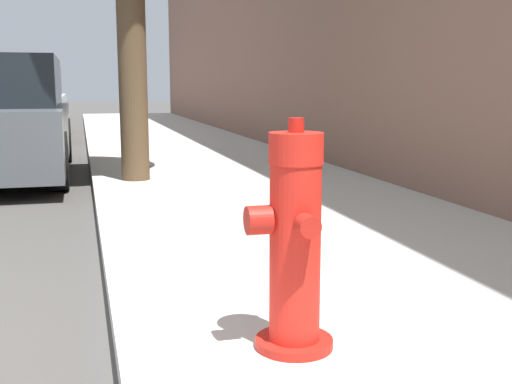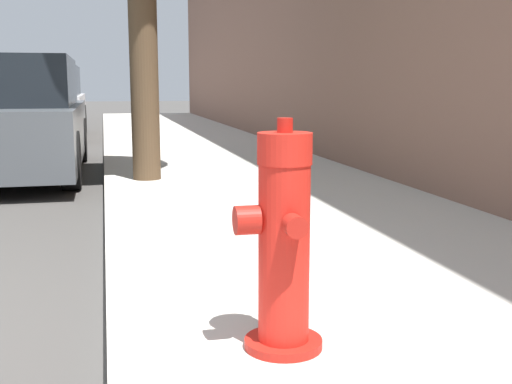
# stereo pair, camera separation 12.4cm
# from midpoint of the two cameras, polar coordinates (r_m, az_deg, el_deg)

# --- Properties ---
(sidewalk_slab) EXTENTS (2.96, 40.00, 0.11)m
(sidewalk_slab) POSITION_cam_midpoint_polar(r_m,az_deg,el_deg) (3.17, 16.52, -10.51)
(sidewalk_slab) COLOR beige
(sidewalk_slab) RESTS_ON ground_plane
(fire_hydrant) EXTENTS (0.34, 0.35, 0.89)m
(fire_hydrant) POSITION_cam_midpoint_polar(r_m,az_deg,el_deg) (2.44, 3.87, -4.74)
(fire_hydrant) COLOR red
(fire_hydrant) RESTS_ON sidewalk_slab
(parked_car_near) EXTENTS (1.83, 4.20, 1.44)m
(parked_car_near) POSITION_cam_midpoint_polar(r_m,az_deg,el_deg) (8.39, -21.04, 6.00)
(parked_car_near) COLOR #4C5156
(parked_car_near) RESTS_ON ground_plane
(parked_car_mid) EXTENTS (1.71, 3.99, 1.48)m
(parked_car_mid) POSITION_cam_midpoint_polar(r_m,az_deg,el_deg) (14.07, -18.31, 7.43)
(parked_car_mid) COLOR silver
(parked_car_mid) RESTS_ON ground_plane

